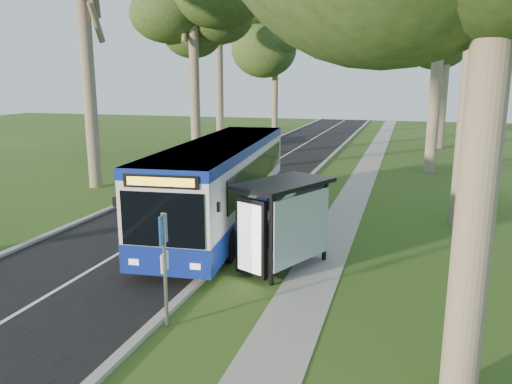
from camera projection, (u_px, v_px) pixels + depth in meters
ground at (229, 254)px, 16.37m from camera, size 120.00×120.00×0.00m
road at (231, 187)px, 26.70m from camera, size 7.00×100.00×0.02m
kerb_east at (295, 190)px, 25.69m from camera, size 0.25×100.00×0.12m
kerb_west at (172, 182)px, 27.68m from camera, size 0.25×100.00×0.12m
centre_line at (231, 187)px, 26.69m from camera, size 0.12×100.00×0.00m
footpath at (354, 195)px, 24.85m from camera, size 1.50×100.00×0.02m
bus at (223, 183)px, 19.22m from camera, size 3.84×12.71×3.32m
bus_stop_sign at (164, 258)px, 11.19m from camera, size 0.09×0.38×2.72m
bus_shelter at (285, 211)px, 14.41m from camera, size 2.83×3.53×2.67m
litter_bin at (266, 234)px, 17.11m from camera, size 0.49×0.49×0.86m
car_white at (244, 135)px, 45.26m from camera, size 1.98×4.64×1.56m
car_silver at (247, 137)px, 43.53m from camera, size 2.75×4.81×1.50m
tree_west_d at (218, 3)px, 42.99m from camera, size 5.20×5.20×16.43m
tree_west_e at (275, 36)px, 52.06m from camera, size 5.20×5.20×13.64m
tree_east_d at (449, 29)px, 40.01m from camera, size 5.20×5.20×13.03m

